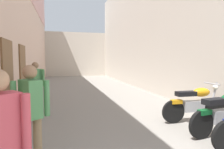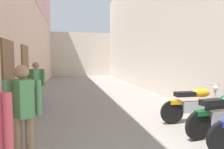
# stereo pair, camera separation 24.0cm
# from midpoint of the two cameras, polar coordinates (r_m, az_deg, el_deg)

# --- Properties ---
(ground_plane) EXTENTS (35.42, 35.42, 0.00)m
(ground_plane) POSITION_cam_midpoint_polar(r_m,az_deg,el_deg) (8.45, -5.17, -6.90)
(ground_plane) COLOR gray
(building_left) EXTENTS (0.45, 19.42, 8.40)m
(building_left) POSITION_cam_midpoint_polar(r_m,az_deg,el_deg) (10.61, -24.91, 18.05)
(building_left) COLOR beige
(building_left) RESTS_ON ground
(building_right) EXTENTS (0.45, 19.42, 7.28)m
(building_right) POSITION_cam_midpoint_polar(r_m,az_deg,el_deg) (11.28, 9.30, 14.49)
(building_right) COLOR beige
(building_right) RESTS_ON ground
(building_far_end) EXTENTS (8.83, 2.00, 4.33)m
(building_far_end) POSITION_cam_midpoint_polar(r_m,az_deg,el_deg) (20.94, -10.83, 5.69)
(building_far_end) COLOR beige
(building_far_end) RESTS_ON ground
(motorcycle_third) EXTENTS (1.84, 0.58, 1.04)m
(motorcycle_third) POSITION_cam_midpoint_polar(r_m,az_deg,el_deg) (4.95, 28.34, -9.55)
(motorcycle_third) COLOR black
(motorcycle_third) RESTS_ON ground
(motorcycle_fourth) EXTENTS (1.85, 0.58, 1.04)m
(motorcycle_fourth) POSITION_cam_midpoint_polar(r_m,az_deg,el_deg) (5.66, 21.80, -7.64)
(motorcycle_fourth) COLOR black
(motorcycle_fourth) RESTS_ON ground
(pedestrian_mid_alley) EXTENTS (0.52, 0.39, 1.57)m
(pedestrian_mid_alley) POSITION_cam_midpoint_polar(r_m,az_deg,el_deg) (3.13, -24.45, -9.51)
(pedestrian_mid_alley) COLOR #8C7251
(pedestrian_mid_alley) RESTS_ON ground
(pedestrian_further_down) EXTENTS (0.52, 0.39, 1.57)m
(pedestrian_further_down) POSITION_cam_midpoint_polar(r_m,az_deg,el_deg) (6.45, -22.17, -2.46)
(pedestrian_further_down) COLOR #564C47
(pedestrian_further_down) RESTS_ON ground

